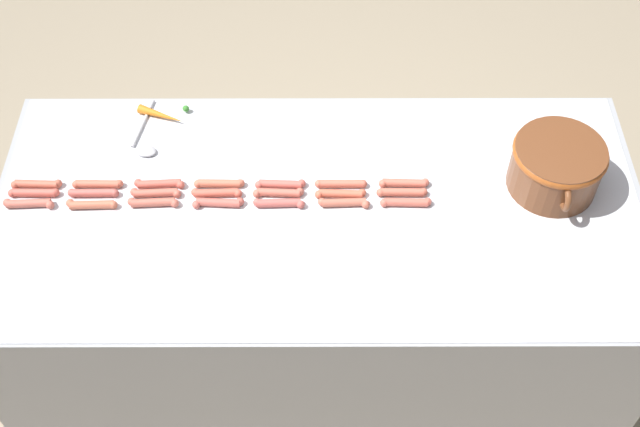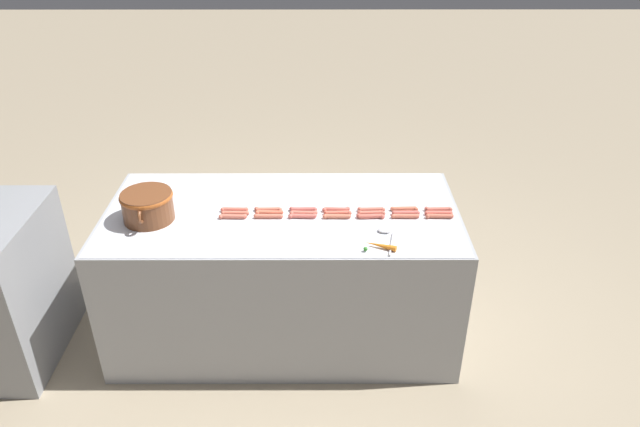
# 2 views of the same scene
# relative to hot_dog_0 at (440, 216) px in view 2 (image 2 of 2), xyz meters

# --- Properties ---
(ground_plane) EXTENTS (20.00, 20.00, 0.00)m
(ground_plane) POSITION_rel_hot_dog_0_xyz_m (0.08, 0.89, -0.89)
(ground_plane) COLOR gray
(griddle_counter) EXTENTS (0.98, 2.04, 0.88)m
(griddle_counter) POSITION_rel_hot_dog_0_xyz_m (0.08, 0.89, -0.45)
(griddle_counter) COLOR #9EA0A5
(griddle_counter) RESTS_ON ground_plane
(hot_dog_0) EXTENTS (0.03, 0.16, 0.03)m
(hot_dog_0) POSITION_rel_hot_dog_0_xyz_m (0.00, 0.00, 0.00)
(hot_dog_0) COLOR #C25F49
(hot_dog_0) RESTS_ON griddle_counter
(hot_dog_1) EXTENTS (0.03, 0.16, 0.03)m
(hot_dog_1) POSITION_rel_hot_dog_0_xyz_m (0.00, 0.19, 0.00)
(hot_dog_1) COLOR #CA644C
(hot_dog_1) RESTS_ON griddle_counter
(hot_dog_2) EXTENTS (0.03, 0.16, 0.03)m
(hot_dog_2) POSITION_rel_hot_dog_0_xyz_m (-0.00, 0.39, 0.00)
(hot_dog_2) COLOR #C8594A
(hot_dog_2) RESTS_ON griddle_counter
(hot_dog_3) EXTENTS (0.03, 0.16, 0.03)m
(hot_dog_3) POSITION_rel_hot_dog_0_xyz_m (-0.00, 0.58, 0.00)
(hot_dog_3) COLOR #C9684E
(hot_dog_3) RESTS_ON griddle_counter
(hot_dog_4) EXTENTS (0.03, 0.16, 0.03)m
(hot_dog_4) POSITION_rel_hot_dog_0_xyz_m (0.00, 0.77, 0.00)
(hot_dog_4) COLOR #CC5C50
(hot_dog_4) RESTS_ON griddle_counter
(hot_dog_5) EXTENTS (0.03, 0.16, 0.03)m
(hot_dog_5) POSITION_rel_hot_dog_0_xyz_m (0.00, 0.96, 0.00)
(hot_dog_5) COLOR #CD654F
(hot_dog_5) RESTS_ON griddle_counter
(hot_dog_6) EXTENTS (0.03, 0.16, 0.03)m
(hot_dog_6) POSITION_rel_hot_dog_0_xyz_m (-0.00, 1.16, 0.00)
(hot_dog_6) COLOR #C86450
(hot_dog_6) RESTS_ON griddle_counter
(hot_dog_7) EXTENTS (0.03, 0.16, 0.03)m
(hot_dog_7) POSITION_rel_hot_dog_0_xyz_m (0.04, -0.00, 0.00)
(hot_dog_7) COLOR #CD5B4D
(hot_dog_7) RESTS_ON griddle_counter
(hot_dog_8) EXTENTS (0.03, 0.16, 0.03)m
(hot_dog_8) POSITION_rel_hot_dog_0_xyz_m (0.04, 0.19, 0.00)
(hot_dog_8) COLOR #BF5A50
(hot_dog_8) RESTS_ON griddle_counter
(hot_dog_9) EXTENTS (0.03, 0.16, 0.03)m
(hot_dog_9) POSITION_rel_hot_dog_0_xyz_m (0.04, 0.38, 0.00)
(hot_dog_9) COLOR #C35F4E
(hot_dog_9) RESTS_ON griddle_counter
(hot_dog_10) EXTENTS (0.03, 0.16, 0.03)m
(hot_dog_10) POSITION_rel_hot_dog_0_xyz_m (0.04, 0.57, 0.00)
(hot_dog_10) COLOR #CA5C49
(hot_dog_10) RESTS_ON griddle_counter
(hot_dog_11) EXTENTS (0.03, 0.16, 0.03)m
(hot_dog_11) POSITION_rel_hot_dog_0_xyz_m (0.04, 0.76, 0.00)
(hot_dog_11) COLOR #C26250
(hot_dog_11) RESTS_ON griddle_counter
(hot_dog_12) EXTENTS (0.03, 0.16, 0.03)m
(hot_dog_12) POSITION_rel_hot_dog_0_xyz_m (0.04, 0.96, 0.00)
(hot_dog_12) COLOR #CE6147
(hot_dog_12) RESTS_ON griddle_counter
(hot_dog_13) EXTENTS (0.03, 0.16, 0.03)m
(hot_dog_13) POSITION_rel_hot_dog_0_xyz_m (0.04, 1.15, 0.00)
(hot_dog_13) COLOR #C0624D
(hot_dog_13) RESTS_ON griddle_counter
(hot_dog_14) EXTENTS (0.03, 0.16, 0.03)m
(hot_dog_14) POSITION_rel_hot_dog_0_xyz_m (0.08, -0.01, 0.00)
(hot_dog_14) COLOR #C36151
(hot_dog_14) RESTS_ON griddle_counter
(hot_dog_15) EXTENTS (0.03, 0.16, 0.03)m
(hot_dog_15) POSITION_rel_hot_dog_0_xyz_m (0.08, 0.19, 0.00)
(hot_dog_15) COLOR #C8664B
(hot_dog_15) RESTS_ON griddle_counter
(hot_dog_16) EXTENTS (0.03, 0.16, 0.03)m
(hot_dog_16) POSITION_rel_hot_dog_0_xyz_m (0.08, 0.38, 0.00)
(hot_dog_16) COLOR #C05F4E
(hot_dog_16) RESTS_ON griddle_counter
(hot_dog_17) EXTENTS (0.03, 0.16, 0.03)m
(hot_dog_17) POSITION_rel_hot_dog_0_xyz_m (0.08, 0.58, 0.00)
(hot_dog_17) COLOR #C85D50
(hot_dog_17) RESTS_ON griddle_counter
(hot_dog_18) EXTENTS (0.03, 0.16, 0.03)m
(hot_dog_18) POSITION_rel_hot_dog_0_xyz_m (0.08, 0.77, 0.00)
(hot_dog_18) COLOR #C45951
(hot_dog_18) RESTS_ON griddle_counter
(hot_dog_19) EXTENTS (0.03, 0.16, 0.03)m
(hot_dog_19) POSITION_rel_hot_dog_0_xyz_m (0.08, 0.97, 0.00)
(hot_dog_19) COLOR #C3624D
(hot_dog_19) RESTS_ON griddle_counter
(hot_dog_20) EXTENTS (0.03, 0.16, 0.03)m
(hot_dog_20) POSITION_rel_hot_dog_0_xyz_m (0.08, 1.16, 0.00)
(hot_dog_20) COLOR #CE5F4E
(hot_dog_20) RESTS_ON griddle_counter
(bean_pot) EXTENTS (0.36, 0.29, 0.17)m
(bean_pot) POSITION_rel_hot_dog_0_xyz_m (-0.01, 1.63, 0.08)
(bean_pot) COLOR brown
(bean_pot) RESTS_ON griddle_counter
(serving_spoon) EXTENTS (0.27, 0.09, 0.02)m
(serving_spoon) POSITION_rel_hot_dog_0_xyz_m (-0.19, 0.32, -0.01)
(serving_spoon) COLOR #B7B7BC
(serving_spoon) RESTS_ON griddle_counter
(carrot) EXTENTS (0.09, 0.17, 0.03)m
(carrot) POSITION_rel_hot_dog_0_xyz_m (-0.30, 0.37, 0.00)
(carrot) COLOR orange
(carrot) RESTS_ON griddle_counter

